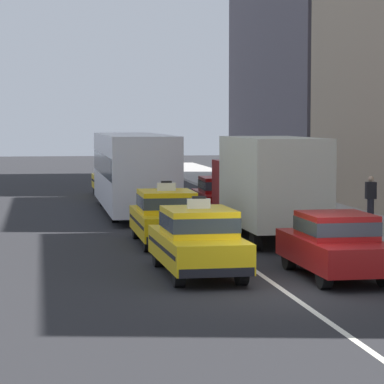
# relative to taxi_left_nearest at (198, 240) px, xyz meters

# --- Properties ---
(ground_plane) EXTENTS (160.00, 160.00, 0.00)m
(ground_plane) POSITION_rel_taxi_left_nearest_xyz_m (1.56, -2.49, -0.88)
(ground_plane) COLOR #232326
(lane_stripe_left_right) EXTENTS (0.14, 80.00, 0.01)m
(lane_stripe_left_right) POSITION_rel_taxi_left_nearest_xyz_m (1.56, 17.51, -0.87)
(lane_stripe_left_right) COLOR silver
(lane_stripe_left_right) RESTS_ON ground
(sidewalk_curb) EXTENTS (4.00, 90.00, 0.15)m
(sidewalk_curb) POSITION_rel_taxi_left_nearest_xyz_m (7.16, 12.51, -0.80)
(sidewalk_curb) COLOR #9E9993
(sidewalk_curb) RESTS_ON ground
(taxi_left_nearest) EXTENTS (1.93, 4.60, 1.96)m
(taxi_left_nearest) POSITION_rel_taxi_left_nearest_xyz_m (0.00, 0.00, 0.00)
(taxi_left_nearest) COLOR black
(taxi_left_nearest) RESTS_ON ground
(taxi_left_second) EXTENTS (1.83, 4.57, 1.96)m
(taxi_left_second) POSITION_rel_taxi_left_nearest_xyz_m (-0.01, 5.83, 0.00)
(taxi_left_second) COLOR black
(taxi_left_second) RESTS_ON ground
(bus_left_third) EXTENTS (2.54, 11.20, 3.22)m
(bus_left_third) POSITION_rel_taxi_left_nearest_xyz_m (-0.06, 15.73, 0.94)
(bus_left_third) COLOR black
(bus_left_third) RESTS_ON ground
(taxi_left_fourth) EXTENTS (1.90, 4.59, 1.96)m
(taxi_left_fourth) POSITION_rel_taxi_left_nearest_xyz_m (-0.19, 24.65, 0.00)
(taxi_left_fourth) COLOR black
(taxi_left_fourth) RESTS_ON ground
(sedan_right_nearest) EXTENTS (1.84, 4.33, 1.58)m
(sedan_right_nearest) POSITION_rel_taxi_left_nearest_xyz_m (3.20, -0.87, -0.03)
(sedan_right_nearest) COLOR black
(sedan_right_nearest) RESTS_ON ground
(box_truck_right_second) EXTENTS (2.39, 7.00, 3.27)m
(box_truck_right_second) POSITION_rel_taxi_left_nearest_xyz_m (3.28, 6.42, 0.90)
(box_truck_right_second) COLOR black
(box_truck_right_second) RESTS_ON ground
(sedan_right_third) EXTENTS (1.85, 4.33, 1.58)m
(sedan_right_third) POSITION_rel_taxi_left_nearest_xyz_m (3.20, 13.63, -0.03)
(sedan_right_third) COLOR black
(sedan_right_third) RESTS_ON ground
(pedestrian_near_crosswalk) EXTENTS (0.47, 0.24, 1.65)m
(pedestrian_near_crosswalk) POSITION_rel_taxi_left_nearest_xyz_m (5.88, 14.00, 0.10)
(pedestrian_near_crosswalk) COLOR slate
(pedestrian_near_crosswalk) RESTS_ON sidewalk_curb
(pedestrian_mid_block) EXTENTS (0.36, 0.24, 1.70)m
(pedestrian_mid_block) POSITION_rel_taxi_left_nearest_xyz_m (7.63, 8.94, 0.14)
(pedestrian_mid_block) COLOR #23232D
(pedestrian_mid_block) RESTS_ON sidewalk_curb
(pedestrian_far_corner) EXTENTS (0.47, 0.24, 1.65)m
(pedestrian_far_corner) POSITION_rel_taxi_left_nearest_xyz_m (8.23, 18.42, 0.10)
(pedestrian_far_corner) COLOR slate
(pedestrian_far_corner) RESTS_ON sidewalk_curb
(fire_hydrant) EXTENTS (0.36, 0.22, 0.73)m
(fire_hydrant) POSITION_rel_taxi_left_nearest_xyz_m (5.64, 4.54, -0.33)
(fire_hydrant) COLOR red
(fire_hydrant) RESTS_ON sidewalk_curb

